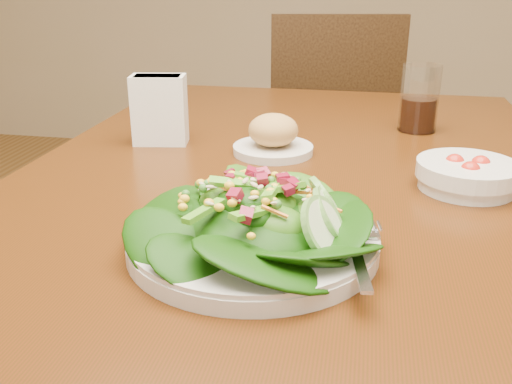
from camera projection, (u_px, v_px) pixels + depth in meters
dining_table at (291, 238)px, 0.93m from camera, size 0.90×1.40×0.75m
chair_far at (328, 143)px, 1.96m from camera, size 0.50×0.51×0.93m
salad_plate at (261, 224)px, 0.66m from camera, size 0.30×0.30×0.09m
bread_plate at (273, 137)px, 1.01m from camera, size 0.14×0.14×0.07m
tomato_bowl at (467, 175)px, 0.85m from camera, size 0.15×0.15×0.05m
drinking_glass at (419, 103)px, 1.14m from camera, size 0.08×0.08×0.13m
napkin_holder at (159, 108)px, 1.05m from camera, size 0.11×0.07×0.13m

